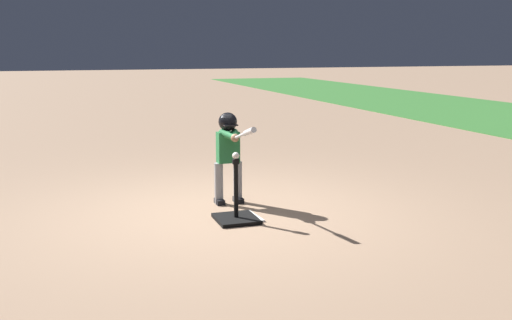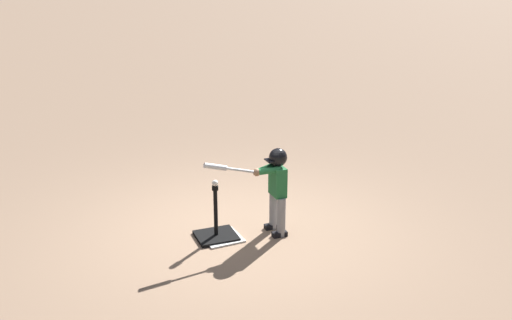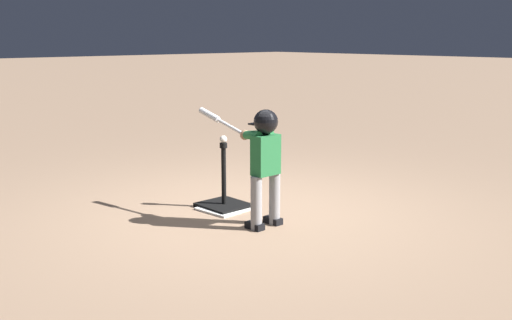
# 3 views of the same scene
# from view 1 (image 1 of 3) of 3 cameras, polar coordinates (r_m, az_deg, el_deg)

# --- Properties ---
(ground_plane) EXTENTS (90.00, 90.00, 0.00)m
(ground_plane) POSITION_cam_1_polar(r_m,az_deg,el_deg) (6.71, -3.26, -5.09)
(ground_plane) COLOR #93755B
(home_plate) EXTENTS (0.47, 0.47, 0.02)m
(home_plate) POSITION_cam_1_polar(r_m,az_deg,el_deg) (6.49, -1.70, -5.54)
(home_plate) COLOR white
(home_plate) RESTS_ON ground_plane
(batting_tee) EXTENTS (0.48, 0.43, 0.67)m
(batting_tee) POSITION_cam_1_polar(r_m,az_deg,el_deg) (6.41, -1.90, -5.10)
(batting_tee) COLOR black
(batting_tee) RESTS_ON ground_plane
(batter_child) EXTENTS (1.03, 0.34, 1.08)m
(batter_child) POSITION_cam_1_polar(r_m,az_deg,el_deg) (6.97, -2.59, 1.26)
(batter_child) COLOR gray
(batter_child) RESTS_ON ground_plane
(baseball) EXTENTS (0.07, 0.07, 0.07)m
(baseball) POSITION_cam_1_polar(r_m,az_deg,el_deg) (6.27, -1.94, 0.41)
(baseball) COLOR white
(baseball) RESTS_ON batting_tee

